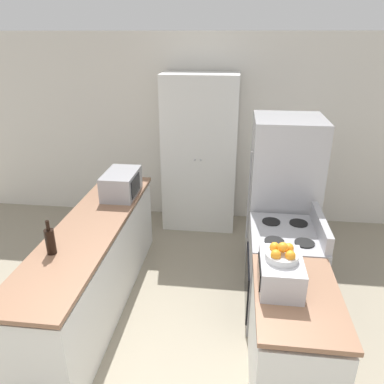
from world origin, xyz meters
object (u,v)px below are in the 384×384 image
toaster_oven (280,273)px  microwave (121,184)px  pantry_cabinet (200,154)px  refrigerator (282,199)px  wine_bottle (50,241)px  fruit_bowl (282,254)px  stove (282,273)px

toaster_oven → microwave: bearing=137.5°
pantry_cabinet → refrigerator: (1.01, -1.02, -0.16)m
wine_bottle → fruit_bowl: bearing=-6.8°
microwave → fruit_bowl: (1.59, -1.45, 0.13)m
refrigerator → toaster_oven: bearing=-96.4°
pantry_cabinet → fruit_bowl: (0.83, -2.60, 0.11)m
wine_bottle → toaster_oven: size_ratio=0.71×
refrigerator → microwave: bearing=-175.9°
stove → toaster_oven: toaster_oven is taller
fruit_bowl → toaster_oven: bearing=-24.5°
pantry_cabinet → microwave: pantry_cabinet is taller
pantry_cabinet → toaster_oven: 2.73m
pantry_cabinet → refrigerator: bearing=-45.3°
wine_bottle → stove: bearing=16.7°
pantry_cabinet → fruit_bowl: pantry_cabinet is taller
stove → toaster_oven: (-0.15, -0.80, 0.56)m
pantry_cabinet → toaster_oven: (0.83, -2.60, -0.04)m
pantry_cabinet → wine_bottle: bearing=-112.3°
toaster_oven → refrigerator: bearing=83.6°
refrigerator → microwave: size_ratio=3.34×
microwave → pantry_cabinet: bearing=56.7°
pantry_cabinet → wine_bottle: pantry_cabinet is taller
fruit_bowl → refrigerator: bearing=83.5°
toaster_oven → stove: bearing=79.7°
fruit_bowl → microwave: bearing=137.5°
stove → wine_bottle: 2.12m
stove → microwave: 1.94m
pantry_cabinet → stove: size_ratio=1.98×
toaster_oven → fruit_bowl: 0.15m
wine_bottle → toaster_oven: 1.83m
toaster_oven → fruit_bowl: (-0.00, 0.00, 0.15)m
refrigerator → fruit_bowl: bearing=-96.5°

